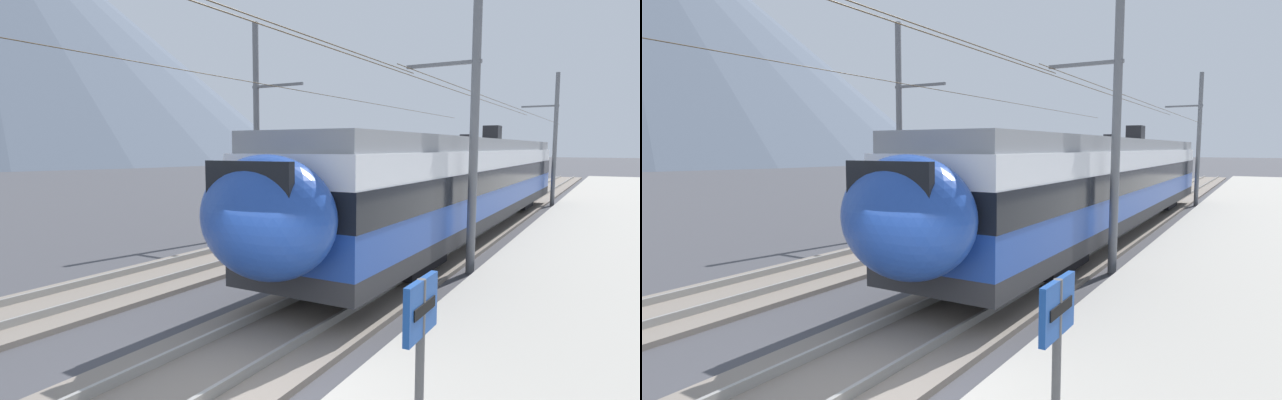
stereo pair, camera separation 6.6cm
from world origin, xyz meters
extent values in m
cube|color=slate|center=(0.00, 1.03, 0.06)|extent=(120.00, 3.00, 0.12)
cube|color=gray|center=(0.00, 0.31, 0.20)|extent=(120.00, 0.07, 0.16)
cube|color=gray|center=(0.00, 1.75, 0.20)|extent=(120.00, 0.07, 0.16)
cube|color=slate|center=(0.00, 6.22, 0.06)|extent=(120.00, 3.00, 0.12)
cube|color=gray|center=(0.00, 5.50, 0.20)|extent=(120.00, 0.07, 0.16)
cube|color=#2D2D30|center=(15.70, 1.03, 0.92)|extent=(26.39, 2.94, 0.45)
cube|color=#1E429E|center=(15.70, 1.03, 1.57)|extent=(26.39, 2.94, 0.85)
cube|color=black|center=(15.70, 1.03, 2.38)|extent=(26.39, 2.98, 0.75)
cube|color=white|center=(15.70, 1.03, 3.08)|extent=(26.39, 2.94, 0.65)
cube|color=gray|center=(15.70, 1.03, 3.62)|extent=(26.09, 2.74, 0.45)
cube|color=black|center=(7.52, 1.03, 0.49)|extent=(2.80, 2.35, 0.42)
cube|color=black|center=(23.88, 1.03, 0.49)|extent=(2.80, 2.35, 0.42)
ellipsoid|color=#1E429E|center=(1.96, 1.03, 2.27)|extent=(1.80, 2.71, 2.25)
cube|color=black|center=(1.46, 1.03, 2.70)|extent=(0.16, 1.77, 1.19)
cube|color=black|center=(19.66, 1.03, 4.20)|extent=(0.90, 0.70, 0.70)
cube|color=#2D2D30|center=(30.19, 6.22, 0.92)|extent=(28.88, 2.90, 0.45)
cube|color=red|center=(30.19, 6.22, 1.57)|extent=(28.88, 2.90, 0.85)
cube|color=black|center=(30.19, 6.22, 2.38)|extent=(28.88, 2.94, 0.75)
cube|color=white|center=(30.19, 6.22, 3.08)|extent=(28.88, 2.90, 0.65)
cube|color=gray|center=(30.19, 6.22, 3.62)|extent=(28.58, 2.70, 0.45)
cube|color=black|center=(21.24, 6.22, 0.49)|extent=(2.80, 2.32, 0.42)
cube|color=black|center=(39.14, 6.22, 0.49)|extent=(2.80, 2.32, 0.42)
ellipsoid|color=red|center=(15.20, 6.22, 2.27)|extent=(1.80, 2.67, 2.25)
cube|color=black|center=(14.70, 6.22, 2.70)|extent=(0.16, 1.74, 1.19)
cube|color=black|center=(34.52, 6.22, 4.20)|extent=(0.90, 0.70, 0.70)
cylinder|color=slate|center=(8.95, -0.79, 3.74)|extent=(0.24, 0.24, 7.48)
cube|color=slate|center=(8.95, 0.12, 5.83)|extent=(0.10, 2.13, 0.10)
cylinder|color=#473823|center=(8.95, 1.03, 5.58)|extent=(40.76, 0.02, 0.02)
cylinder|color=slate|center=(28.22, -0.79, 3.98)|extent=(0.24, 0.24, 7.97)
cube|color=slate|center=(28.22, 0.12, 6.02)|extent=(0.10, 2.13, 0.10)
cylinder|color=#473823|center=(28.22, 1.03, 5.77)|extent=(40.76, 0.02, 0.02)
cylinder|color=slate|center=(10.94, 8.27, 4.20)|extent=(0.24, 0.24, 8.40)
cube|color=slate|center=(10.94, 7.24, 5.90)|extent=(0.10, 2.35, 0.10)
cylinder|color=#473823|center=(10.94, 6.22, 5.65)|extent=(40.76, 0.02, 0.02)
cylinder|color=#59595B|center=(-1.04, -2.88, 1.35)|extent=(0.08, 0.08, 2.09)
cube|color=#19479E|center=(-1.04, -2.88, 2.14)|extent=(0.70, 0.06, 0.50)
cube|color=black|center=(-1.04, -2.92, 2.14)|extent=(0.52, 0.01, 0.10)
camera|label=1|loc=(-5.10, -4.30, 3.51)|focal=28.24mm
camera|label=2|loc=(-5.07, -4.35, 3.51)|focal=28.24mm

